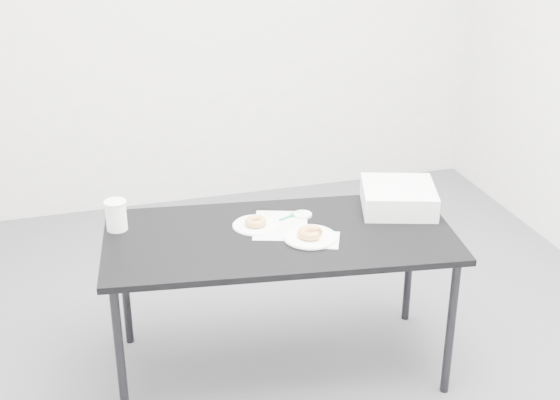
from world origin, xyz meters
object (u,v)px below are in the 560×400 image
object	(u,v)px
bakery_box	(398,197)
plate_far	(256,225)
plate_near	(310,237)
pen	(291,216)
table	(280,244)
donut_near	(310,233)
donut_far	(256,222)
scorecard	(281,225)
coffee_cup	(116,215)

from	to	relation	value
bakery_box	plate_far	bearing A→B (deg)	-162.68
plate_far	bakery_box	distance (m)	0.69
plate_near	pen	bearing A→B (deg)	94.09
table	plate_far	bearing A→B (deg)	135.46
pen	plate_far	world-z (taller)	pen
donut_near	donut_far	size ratio (longest dim) A/B	1.12
table	bakery_box	bearing A→B (deg)	17.15
plate_near	plate_far	xyz separation A→B (m)	(-0.19, 0.18, -0.00)
scorecard	bakery_box	bearing A→B (deg)	20.82
pen	coffee_cup	distance (m)	0.78
table	coffee_cup	xyz separation A→B (m)	(-0.68, 0.24, 0.12)
plate_near	bakery_box	xyz separation A→B (m)	(0.49, 0.18, 0.05)
scorecard	plate_far	distance (m)	0.11
table	donut_near	distance (m)	0.16
table	scorecard	xyz separation A→B (m)	(0.03, 0.08, 0.05)
table	donut_far	bearing A→B (deg)	135.46
donut_far	coffee_cup	bearing A→B (deg)	166.98
plate_far	bakery_box	world-z (taller)	bakery_box
scorecard	plate_far	world-z (taller)	plate_far
coffee_cup	bakery_box	distance (m)	1.29
coffee_cup	bakery_box	xyz separation A→B (m)	(1.28, -0.14, -0.01)
table	plate_near	size ratio (longest dim) A/B	6.88
pen	plate_far	distance (m)	0.18
scorecard	pen	distance (m)	0.10
donut_near	plate_near	bearing A→B (deg)	0.00
bakery_box	table	bearing A→B (deg)	-152.95
table	donut_far	distance (m)	0.15
table	bakery_box	distance (m)	0.62
plate_near	plate_far	distance (m)	0.27
plate_far	table	bearing A→B (deg)	-52.23
scorecard	coffee_cup	size ratio (longest dim) A/B	2.17
scorecard	plate_near	size ratio (longest dim) A/B	1.28
table	bakery_box	world-z (taller)	bakery_box
scorecard	donut_far	bearing A→B (deg)	-176.30
scorecard	table	bearing A→B (deg)	-91.45
donut_near	bakery_box	xyz separation A→B (m)	(0.49, 0.18, 0.03)
table	plate_far	xyz separation A→B (m)	(-0.08, 0.10, 0.06)
scorecard	pen	bearing A→B (deg)	63.78
plate_near	table	bearing A→B (deg)	144.88
donut_far	coffee_cup	world-z (taller)	coffee_cup
donut_near	scorecard	bearing A→B (deg)	119.03
donut_near	bakery_box	bearing A→B (deg)	20.22
scorecard	donut_near	world-z (taller)	donut_near
donut_near	donut_far	xyz separation A→B (m)	(-0.19, 0.18, -0.01)
plate_far	coffee_cup	size ratio (longest dim) A/B	1.51
donut_far	coffee_cup	distance (m)	0.61
bakery_box	coffee_cup	bearing A→B (deg)	-168.69
donut_far	bakery_box	bearing A→B (deg)	-0.27
donut_near	bakery_box	world-z (taller)	bakery_box
scorecard	coffee_cup	distance (m)	0.73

